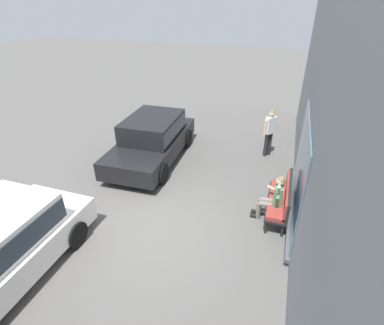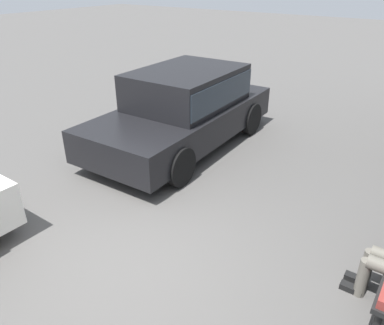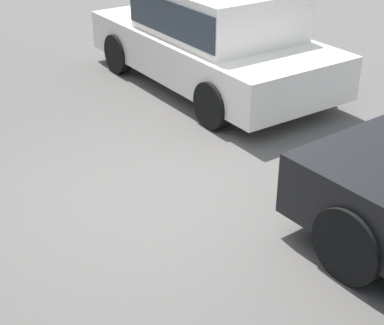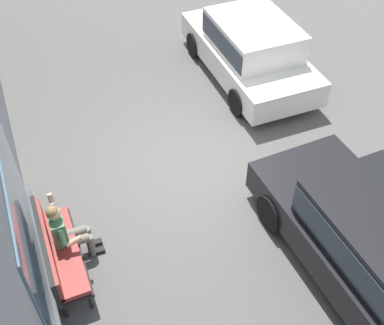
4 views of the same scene
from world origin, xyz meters
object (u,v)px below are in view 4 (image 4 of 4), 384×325
at_px(person_on_phone, 66,231).
at_px(parked_car_near, 373,240).
at_px(bench, 56,251).
at_px(parked_car_mid, 251,47).

bearing_deg(person_on_phone, parked_car_near, -115.78).
xyz_separation_m(person_on_phone, parked_car_near, (-2.08, -4.30, 0.15)).
distance_m(bench, parked_car_near, 4.90).
bearing_deg(person_on_phone, bench, 134.37).
height_order(bench, person_on_phone, person_on_phone).
relative_size(person_on_phone, parked_car_near, 0.30).
height_order(person_on_phone, parked_car_mid, parked_car_mid).
bearing_deg(bench, person_on_phone, -45.63).
distance_m(person_on_phone, parked_car_near, 4.78).
distance_m(bench, person_on_phone, 0.34).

